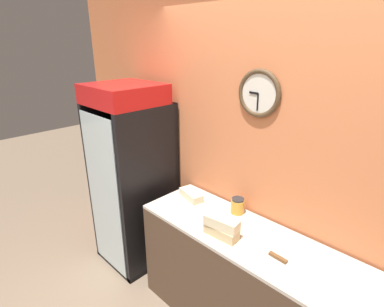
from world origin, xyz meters
name	(u,v)px	position (x,y,z in m)	size (l,w,h in m)	color
wall_back	(281,167)	(0.00, 1.17, 1.35)	(5.20, 0.09, 2.70)	#D17547
prep_counter	(247,286)	(0.00, 0.83, 0.45)	(1.82, 0.57, 0.91)	#4C3828
beverage_cooler	(136,169)	(-1.38, 0.82, 1.01)	(0.64, 0.68, 1.86)	black
sandwich_stack_bottom	(221,232)	(-0.16, 0.69, 0.94)	(0.26, 0.12, 0.08)	tan
sandwich_stack_middle	(222,223)	(-0.16, 0.69, 1.02)	(0.27, 0.13, 0.08)	beige
sandwich_flat_left	(191,195)	(-0.70, 0.93, 0.94)	(0.26, 0.15, 0.07)	beige
chefs_knife	(286,262)	(0.31, 0.76, 0.91)	(0.34, 0.05, 0.02)	silver
condiment_jar	(238,206)	(-0.27, 1.03, 0.97)	(0.11, 0.11, 0.13)	gold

